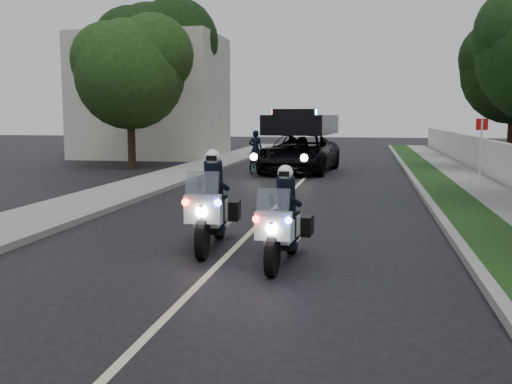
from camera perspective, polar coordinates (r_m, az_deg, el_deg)
ground at (r=7.82m, az=-7.73°, el=-10.98°), size 120.00×120.00×0.00m
curb_right at (r=17.29m, az=16.25°, el=-0.80°), size 0.20×60.00×0.15m
grass_verge at (r=17.37m, az=18.55°, el=-0.85°), size 1.20×60.00×0.16m
sidewalk_right at (r=17.60m, az=22.74°, el=-0.94°), size 1.40×60.00×0.16m
curb_left at (r=18.38m, az=-10.10°, el=-0.15°), size 0.20×60.00×0.15m
sidewalk_left at (r=18.79m, az=-13.24°, el=-0.06°), size 2.00×60.00×0.16m
building_far at (r=35.29m, az=-10.04°, el=9.00°), size 8.00×6.00×7.00m
lane_marking at (r=17.38m, az=2.66°, el=-0.71°), size 0.12×50.00×0.01m
police_moto_left at (r=11.13m, az=-4.26°, el=-5.37°), size 0.93×2.22×1.84m
police_moto_right at (r=9.95m, az=2.64°, el=-6.90°), size 0.80×1.98×1.65m
police_suv at (r=25.76m, az=4.20°, el=1.92°), size 3.34×6.22×2.91m
bicycle at (r=25.47m, az=-0.04°, el=1.88°), size 0.71×1.73×0.89m
cyclist at (r=25.47m, az=-0.04°, el=1.88°), size 0.62×0.45×1.62m
sign_post at (r=20.60m, az=20.68°, el=0.08°), size 0.44×0.44×2.43m
tree_right_e at (r=34.29m, az=23.23°, el=2.71°), size 5.80×5.80×9.17m
tree_left_near at (r=28.02m, az=-11.84°, el=2.23°), size 5.60×5.60×8.34m
tree_left_far at (r=34.09m, az=-9.76°, el=3.18°), size 7.42×7.42×10.57m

